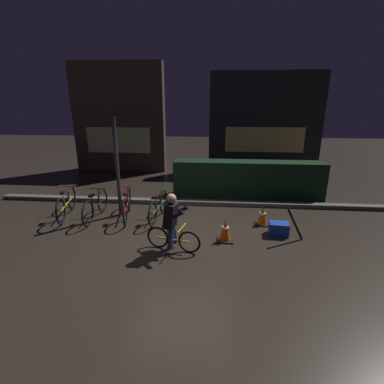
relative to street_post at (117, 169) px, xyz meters
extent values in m
plane|color=#2D261E|center=(1.84, -1.20, -1.30)|extent=(40.00, 40.00, 0.00)
cube|color=#56544F|center=(1.84, 1.00, -1.24)|extent=(12.00, 0.24, 0.12)
cube|color=black|center=(3.64, 1.90, -0.71)|extent=(4.80, 0.70, 1.18)
cube|color=#42382D|center=(-1.70, 5.30, 1.01)|extent=(4.03, 0.50, 4.62)
cube|color=#BFCC8C|center=(-1.70, 5.03, 0.10)|extent=(2.82, 0.04, 1.10)
cube|color=#262328|center=(4.71, 6.00, 0.83)|extent=(4.92, 0.50, 4.27)
cube|color=#F2D172|center=(4.71, 5.73, 0.10)|extent=(3.45, 0.04, 1.10)
cylinder|color=#2D2D33|center=(0.00, 0.00, 0.00)|extent=(0.10, 0.10, 2.61)
torus|color=black|center=(-1.52, 0.25, -0.95)|extent=(0.20, 0.69, 0.70)
torus|color=black|center=(-1.28, -0.77, -0.95)|extent=(0.20, 0.69, 0.70)
cylinder|color=gold|center=(-1.40, -0.26, -0.95)|extent=(0.27, 1.03, 0.04)
cylinder|color=gold|center=(-1.36, -0.44, -0.76)|extent=(0.03, 0.03, 0.39)
cube|color=black|center=(-1.36, -0.44, -0.56)|extent=(0.14, 0.22, 0.05)
cylinder|color=gold|center=(-1.46, 0.02, -0.73)|extent=(0.03, 0.03, 0.44)
cylinder|color=gold|center=(-1.46, 0.02, -0.51)|extent=(0.45, 0.13, 0.02)
torus|color=black|center=(-0.57, 0.18, -0.97)|extent=(0.05, 0.66, 0.66)
torus|color=black|center=(-0.56, -0.81, -0.97)|extent=(0.05, 0.66, 0.66)
cylinder|color=black|center=(-0.56, -0.31, -0.97)|extent=(0.05, 0.98, 0.04)
cylinder|color=black|center=(-0.56, -0.49, -0.79)|extent=(0.03, 0.03, 0.37)
cube|color=black|center=(-0.56, -0.49, -0.61)|extent=(0.10, 0.20, 0.05)
cylinder|color=black|center=(-0.57, -0.04, -0.77)|extent=(0.03, 0.03, 0.41)
cylinder|color=black|center=(-0.57, -0.04, -0.56)|extent=(0.46, 0.03, 0.02)
torus|color=black|center=(0.14, 0.33, -0.96)|extent=(0.19, 0.69, 0.70)
torus|color=black|center=(0.36, -0.69, -0.96)|extent=(0.19, 0.69, 0.70)
cylinder|color=#B21919|center=(0.25, -0.18, -0.96)|extent=(0.25, 1.03, 0.04)
cylinder|color=#B21919|center=(0.29, -0.36, -0.76)|extent=(0.03, 0.03, 0.39)
cube|color=black|center=(0.29, -0.36, -0.57)|extent=(0.14, 0.22, 0.05)
cylinder|color=#B21919|center=(0.19, 0.10, -0.74)|extent=(0.03, 0.03, 0.44)
cylinder|color=#B21919|center=(0.19, 0.10, -0.52)|extent=(0.46, 0.12, 0.02)
torus|color=black|center=(1.15, 0.27, -0.98)|extent=(0.11, 0.64, 0.64)
torus|color=black|center=(1.06, -0.68, -0.98)|extent=(0.11, 0.64, 0.64)
cylinder|color=#236B38|center=(1.10, -0.20, -0.98)|extent=(0.13, 0.96, 0.04)
cylinder|color=#236B38|center=(1.09, -0.37, -0.80)|extent=(0.03, 0.03, 0.36)
cube|color=black|center=(1.09, -0.37, -0.62)|extent=(0.12, 0.21, 0.05)
cylinder|color=#236B38|center=(1.13, 0.06, -0.78)|extent=(0.03, 0.03, 0.40)
cylinder|color=#236B38|center=(1.13, 0.06, -0.58)|extent=(0.46, 0.07, 0.02)
cube|color=black|center=(2.84, -1.30, -1.29)|extent=(0.36, 0.36, 0.03)
cone|color=#EA560F|center=(2.84, -1.30, -1.02)|extent=(0.26, 0.26, 0.50)
cylinder|color=white|center=(2.84, -1.30, -1.00)|extent=(0.16, 0.16, 0.05)
cube|color=black|center=(3.81, -0.33, -1.29)|extent=(0.36, 0.36, 0.03)
cone|color=#EA560F|center=(3.81, -0.33, -1.04)|extent=(0.26, 0.26, 0.46)
cylinder|color=white|center=(3.81, -0.33, -1.02)|extent=(0.16, 0.16, 0.05)
cube|color=#193DB7|center=(4.10, -0.90, -1.15)|extent=(0.46, 0.36, 0.30)
torus|color=black|center=(2.09, -1.91, -1.06)|extent=(0.48, 0.15, 0.48)
torus|color=black|center=(1.41, -1.76, -1.06)|extent=(0.48, 0.15, 0.48)
cylinder|color=gold|center=(1.75, -1.83, -1.06)|extent=(0.69, 0.19, 0.04)
cylinder|color=gold|center=(1.63, -1.81, -0.93)|extent=(0.03, 0.03, 0.26)
cube|color=black|center=(1.63, -1.81, -0.80)|extent=(0.22, 0.14, 0.05)
cylinder|color=gold|center=(1.94, -1.88, -0.91)|extent=(0.03, 0.03, 0.30)
cylinder|color=gold|center=(1.94, -1.88, -0.77)|extent=(0.13, 0.45, 0.02)
cylinder|color=navy|center=(1.75, -1.73, -1.00)|extent=(0.15, 0.23, 0.42)
cylinder|color=navy|center=(1.71, -1.93, -1.00)|extent=(0.15, 0.23, 0.42)
cube|color=black|center=(1.71, -1.82, -0.52)|extent=(0.33, 0.37, 0.54)
sphere|color=tan|center=(1.73, -1.83, -0.16)|extent=(0.20, 0.20, 0.20)
cylinder|color=black|center=(1.88, -1.72, -0.47)|extent=(0.40, 0.17, 0.29)
cylinder|color=black|center=(1.82, -1.99, -0.47)|extent=(0.40, 0.17, 0.29)
ellipsoid|color=maroon|center=(1.70, -1.62, -0.57)|extent=(0.35, 0.23, 0.24)
cylinder|color=black|center=(4.39, -1.15, -0.92)|extent=(0.45, 0.13, 0.77)
camera|label=1|loc=(2.60, -7.02, 1.66)|focal=26.16mm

